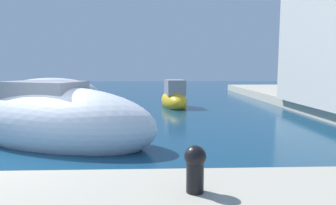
{
  "coord_description": "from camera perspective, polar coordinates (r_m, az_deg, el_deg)",
  "views": [
    {
      "loc": [
        3.17,
        -7.01,
        2.21
      ],
      "look_at": [
        3.8,
        8.98,
        0.34
      ],
      "focal_mm": 32.98,
      "sensor_mm": 36.0,
      "label": 1
    }
  ],
  "objects": [
    {
      "name": "ground",
      "position": [
        8.0,
        -25.89,
        -10.03
      ],
      "size": [
        80.0,
        80.0,
        0.0
      ],
      "primitive_type": "plane",
      "color": "navy"
    },
    {
      "name": "quay_promenade",
      "position": [
        7.02,
        7.36,
        -9.58
      ],
      "size": [
        44.0,
        32.0,
        0.5
      ],
      "color": "#BCB29E",
      "rests_on": "ground"
    },
    {
      "name": "moored_boat_0",
      "position": [
        16.99,
        1.12,
        0.75
      ],
      "size": [
        1.71,
        3.52,
        1.76
      ],
      "rotation": [
        0.0,
        0.0,
        1.69
      ],
      "color": "gold",
      "rests_on": "ground"
    },
    {
      "name": "moored_boat_3",
      "position": [
        9.35,
        -19.49,
        -3.42
      ],
      "size": [
        6.38,
        4.35,
        2.27
      ],
      "rotation": [
        0.0,
        0.0,
        5.91
      ],
      "color": "white",
      "rests_on": "ground"
    },
    {
      "name": "moored_boat_4",
      "position": [
        19.33,
        -21.0,
        1.32
      ],
      "size": [
        6.17,
        4.29,
        2.01
      ],
      "rotation": [
        0.0,
        0.0,
        0.4
      ],
      "color": "white",
      "rests_on": "ground"
    },
    {
      "name": "mooring_bollard",
      "position": [
        4.28,
        5.03,
        -11.63
      ],
      "size": [
        0.3,
        0.3,
        0.65
      ],
      "color": "black",
      "rests_on": "quay_promenade"
    }
  ]
}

